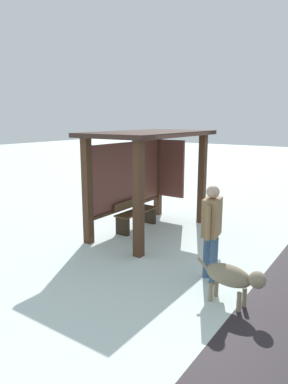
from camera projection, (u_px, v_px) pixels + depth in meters
ground_plane at (150, 231)px, 8.90m from camera, size 60.00×60.00×0.00m
bus_shelter at (146, 158)px, 8.71m from camera, size 3.48×1.92×2.52m
bench_left_inside at (136, 215)px, 9.07m from camera, size 1.40×0.41×0.76m
person_walking at (212, 226)px, 6.02m from camera, size 0.62×0.36×1.72m
dog at (233, 277)px, 5.29m from camera, size 0.38×1.14×0.67m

